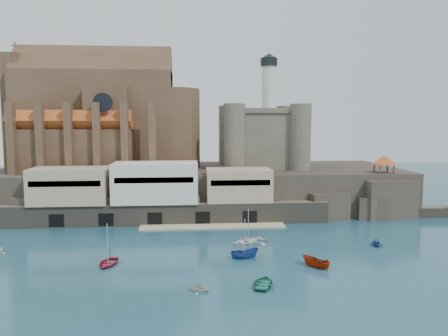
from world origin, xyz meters
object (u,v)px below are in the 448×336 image
Objects in this scene: castle_keep at (262,135)px; boat_2 at (245,258)px; church at (104,120)px; pavilion at (384,161)px; boat_0 at (108,265)px; boat_1 at (199,291)px.

boat_2 is (-10.08, -44.19, -18.31)m from castle_keep.
church reaches higher than boat_2.
boat_2 is at bearing -56.18° from church.
castle_keep is at bearing -1.11° from church.
church reaches higher than pavilion.
boat_0 reaches higher than boat_1.
boat_0 reaches higher than boat_2.
church is 9.86× the size of boat_2.
castle_keep reaches higher than pavilion.
church is 15.76× the size of boat_1.
castle_keep is 6.15× the size of boat_2.
castle_keep is 62.75m from boat_1.
church reaches higher than boat_1.
pavilion is 2.15× the size of boat_1.
pavilion is 1.34× the size of boat_2.
boat_0 is at bearing -124.43° from castle_keep.
church is 58.47m from boat_2.
boat_0 is at bearing -151.85° from pavilion.
boat_0 is (-57.27, -30.64, -12.73)m from pavilion.
castle_keep reaches higher than boat_0.
church is at bearing 20.08° from boat_2.
church reaches higher than castle_keep.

